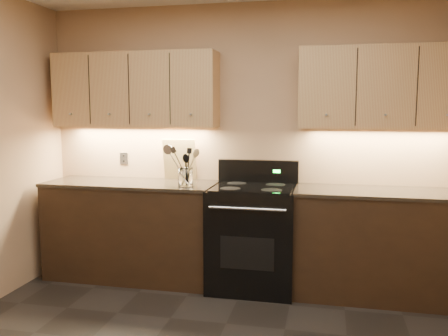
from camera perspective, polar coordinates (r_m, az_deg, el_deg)
The scene contains 14 objects.
wall_back at distance 4.52m, azimuth 3.23°, elevation 3.07°, with size 4.00×0.04×2.60m, color tan.
counter_left at distance 4.68m, azimuth -10.98°, elevation -7.28°, with size 1.62×0.62×0.93m.
counter_right at distance 4.34m, azimuth 18.25°, elevation -8.67°, with size 1.46×0.62×0.93m.
stove at distance 4.34m, azimuth 3.53°, elevation -8.13°, with size 0.76×0.68×1.14m.
upper_cab_left at distance 4.68m, azimuth -10.63°, elevation 9.22°, with size 1.60×0.30×0.70m, color tan.
upper_cab_right at distance 4.33m, azimuth 18.74°, elevation 9.14°, with size 1.44×0.30×0.70m, color tan.
outlet_plate at distance 4.91m, azimuth -11.95°, elevation 1.13°, with size 0.09×0.01×0.12m, color #B2B5BA.
utensil_crock at distance 4.27m, azimuth -4.67°, elevation -1.14°, with size 0.15×0.15×0.17m.
cutting_board at distance 4.65m, azimuth -5.37°, elevation 1.05°, with size 0.32×0.02×0.41m, color #D9B674.
wooden_spoon at distance 4.25m, azimuth -5.06°, elevation 0.29°, with size 0.06×0.06×0.34m, color #D9B674, non-canonical shape.
black_spoon at distance 4.27m, azimuth -4.55°, elevation 0.02°, with size 0.06×0.06×0.29m, color black, non-canonical shape.
black_turner at distance 4.24m, azimuth -4.57°, elevation 0.32°, with size 0.08×0.08×0.35m, color black, non-canonical shape.
steel_spatula at distance 4.25m, azimuth -4.19°, elevation 0.57°, with size 0.08×0.08×0.38m, color silver, non-canonical shape.
steel_skimmer at distance 4.23m, azimuth -4.37°, elevation 0.58°, with size 0.09×0.09×0.39m, color silver, non-canonical shape.
Camera 1 is at (0.72, -2.46, 1.62)m, focal length 38.00 mm.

